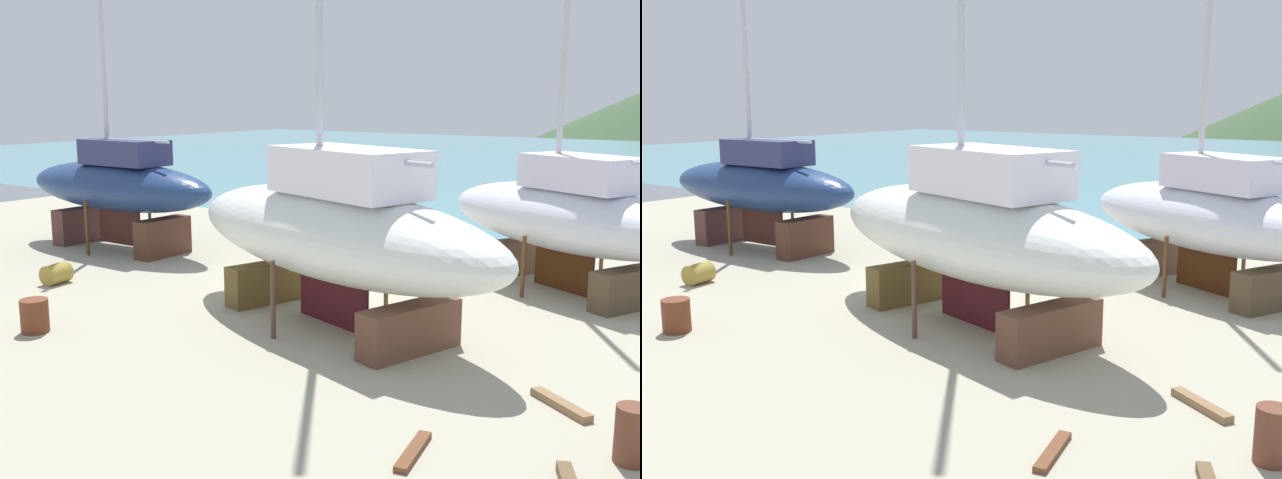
# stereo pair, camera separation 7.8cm
# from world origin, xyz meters

# --- Properties ---
(ground_plane) EXTENTS (48.09, 48.09, 0.00)m
(ground_plane) POSITION_xyz_m (0.00, -2.86, 0.00)
(ground_plane) COLOR #A59E88
(sailboat_small_center) EXTENTS (9.23, 3.12, 13.52)m
(sailboat_small_center) POSITION_xyz_m (-8.83, -0.30, 2.39)
(sailboat_small_center) COLOR #53322D
(sailboat_small_center) RESTS_ON ground
(sailboat_large_starboard) EXTENTS (11.45, 6.34, 16.85)m
(sailboat_large_starboard) POSITION_xyz_m (3.12, -3.56, 2.45)
(sailboat_large_starboard) COLOR brown
(sailboat_large_starboard) RESTS_ON ground
(sailboat_mid_port) EXTENTS (9.56, 6.59, 14.55)m
(sailboat_mid_port) POSITION_xyz_m (6.77, 3.18, 2.24)
(sailboat_mid_port) COLOR brown
(sailboat_mid_port) RESTS_ON ground
(worker) EXTENTS (0.50, 0.41, 1.69)m
(worker) POSITION_xyz_m (-7.23, 5.20, 0.87)
(worker) COLOR #25498F
(worker) RESTS_ON ground
(barrel_tipped_left) EXTENTS (0.79, 0.79, 0.82)m
(barrel_tipped_left) POSITION_xyz_m (-2.53, -8.28, 0.41)
(barrel_tipped_left) COLOR brown
(barrel_tipped_left) RESTS_ON ground
(barrel_by_slipway) EXTENTS (0.74, 0.90, 0.63)m
(barrel_by_slipway) POSITION_xyz_m (-6.22, -5.02, 0.31)
(barrel_by_slipway) COLOR olive
(barrel_by_slipway) RESTS_ON ground
(barrel_blue_faded) EXTENTS (1.01, 1.01, 0.64)m
(barrel_blue_faded) POSITION_xyz_m (-1.38, 3.85, 0.32)
(barrel_blue_faded) COLOR #354262
(barrel_blue_faded) RESTS_ON ground
(barrel_rust_near) EXTENTS (0.76, 0.76, 0.93)m
(barrel_rust_near) POSITION_xyz_m (11.02, -6.84, 0.47)
(barrel_rust_near) COLOR brown
(barrel_rust_near) RESTS_ON ground
(timber_long_aft) EXTENTS (0.74, 1.81, 0.17)m
(timber_long_aft) POSITION_xyz_m (-13.00, 2.96, 0.09)
(timber_long_aft) COLOR brown
(timber_long_aft) RESTS_ON ground
(timber_short_cross) EXTENTS (0.49, 1.42, 0.10)m
(timber_short_cross) POSITION_xyz_m (8.09, -8.59, 0.05)
(timber_short_cross) COLOR brown
(timber_short_cross) RESTS_ON ground
(timber_short_skew) EXTENTS (1.37, 1.00, 0.15)m
(timber_short_skew) POSITION_xyz_m (9.45, -5.40, 0.07)
(timber_short_skew) COLOR olive
(timber_short_skew) RESTS_ON ground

